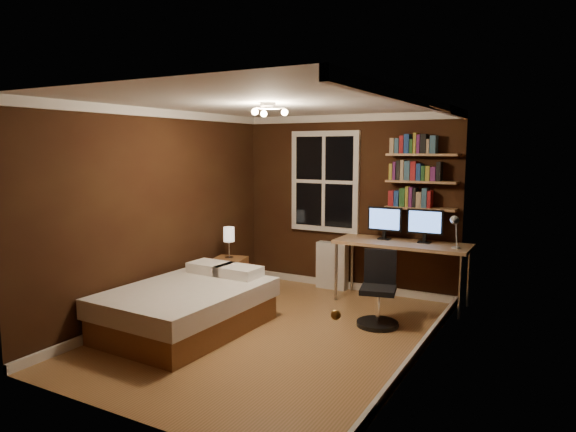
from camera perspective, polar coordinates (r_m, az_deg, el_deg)
The scene contains 24 objects.
floor at distance 5.84m, azimuth -1.61°, elevation -12.83°, with size 4.20×4.20×0.00m, color olive.
wall_back at distance 7.40m, azimuth 6.65°, elevation 1.43°, with size 3.20×0.04×2.50m, color black.
wall_left at distance 6.49m, azimuth -13.91°, elevation 0.38°, with size 0.04×4.20×2.50m, color black.
wall_right at distance 4.92m, azimuth 14.59°, elevation -1.89°, with size 0.04×4.20×2.50m, color black.
ceiling at distance 5.50m, azimuth -1.71°, elevation 12.40°, with size 3.20×4.20×0.02m, color white.
window at distance 7.49m, azimuth 4.09°, elevation 3.83°, with size 1.06×0.06×1.46m, color silver.
door at distance 3.53m, azimuth 7.91°, elevation -9.19°, with size 0.03×0.82×2.05m, color black, non-canonical shape.
door_knob at distance 3.29m, azimuth 5.32°, elevation -10.89°, with size 0.06×0.06×0.06m, color gold.
ceiling_fixture at distance 5.40m, azimuth -2.26°, elevation 11.41°, with size 0.44×0.44×0.18m, color beige, non-canonical shape.
bookshelf_lower at distance 6.95m, azimuth 14.52°, elevation 0.83°, with size 0.92×0.22×0.03m, color #A17A4E.
books_row_lower at distance 6.94m, azimuth 14.56°, elevation 1.90°, with size 0.54×0.16×0.23m, color maroon, non-canonical shape.
bookshelf_middle at distance 6.92m, azimuth 14.62°, elevation 3.71°, with size 0.92×0.22×0.03m, color #A17A4E.
books_row_middle at distance 6.91m, azimuth 14.66°, elevation 4.79°, with size 0.66×0.16×0.23m, color navy, non-canonical shape.
bookshelf_upper at distance 6.91m, azimuth 14.72°, elevation 6.61°, with size 0.92×0.22×0.03m, color #A17A4E.
books_row_upper at distance 6.91m, azimuth 14.75°, elevation 7.69°, with size 0.60×0.16×0.23m, color #225024, non-canonical shape.
bed at distance 5.94m, azimuth -11.05°, elevation -9.91°, with size 1.38×1.88×0.62m.
nightstand at distance 7.22m, azimuth -6.51°, elevation -6.71°, with size 0.42×0.42×0.52m, color brown.
bedside_lamp at distance 7.11m, azimuth -6.57°, elevation -2.96°, with size 0.15×0.15×0.43m, color beige, non-canonical shape.
radiator at distance 7.52m, azimuth 4.93°, elevation -5.50°, with size 0.45×0.16×0.68m, color silver.
desk at distance 6.86m, azimuth 12.54°, elevation -3.34°, with size 1.73×0.65×0.82m.
monitor_left at distance 6.97m, azimuth 10.68°, elevation -0.79°, with size 0.46×0.12×0.44m, color black, non-canonical shape.
monitor_right at distance 6.82m, azimuth 14.97°, elevation -1.10°, with size 0.46×0.12×0.44m, color black, non-canonical shape.
desk_lamp at distance 6.48m, azimuth 18.09°, elevation -1.66°, with size 0.14×0.32×0.44m, color silver, non-canonical shape.
office_chair at distance 6.08m, azimuth 10.00°, elevation -9.01°, with size 0.48×0.48×0.87m.
Camera 1 is at (2.79, -4.71, 2.04)m, focal length 32.00 mm.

